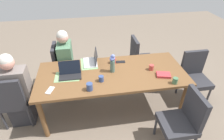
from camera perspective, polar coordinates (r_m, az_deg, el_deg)
The scene contains 22 objects.
ground_plane at distance 3.29m, azimuth -0.00°, elevation -11.71°, with size 10.00×10.00×0.00m, color #756656.
dining_table at distance 2.84m, azimuth -0.00°, elevation -2.07°, with size 2.24×0.95×0.76m.
chair_far_left_near at distance 3.59m, azimuth -14.90°, elevation 1.67°, with size 0.44×0.44×0.90m.
person_far_left_near at distance 3.52m, azimuth -13.82°, elevation 1.64°, with size 0.36×0.40×1.19m.
chair_head_left_left_mid at distance 3.09m, azimuth -28.31°, elevation -7.82°, with size 0.44×0.44×0.90m.
person_head_left_left_mid at distance 3.11m, azimuth -27.06°, elevation -6.48°, with size 0.40×0.36×1.19m.
chair_head_right_left_far at distance 3.51m, azimuth 24.15°, elevation -1.24°, with size 0.44×0.44×0.90m.
chair_far_right_near at distance 3.75m, azimuth 8.49°, elevation 4.03°, with size 0.44×0.44×0.90m.
chair_near_right_mid at distance 2.63m, azimuth 21.27°, elevation -13.94°, with size 0.44×0.44×0.90m.
flower_vase at distance 2.73m, azimuth 0.13°, elevation 2.49°, with size 0.08×0.10×0.30m.
placemat_far_left_near at distance 3.03m, azimuth -7.13°, elevation 1.98°, with size 0.36×0.26×0.00m, color #7FAD70.
placemat_head_left_left_mid at distance 2.79m, azimuth -13.66°, elevation -1.96°, with size 0.36×0.26×0.00m, color #7FAD70.
laptop_head_left_left_mid at distance 2.78m, azimuth -12.85°, elevation -0.94°, with size 0.32×0.22×0.20m.
laptop_far_left_near at distance 3.02m, azimuth -6.26°, elevation 2.88°, with size 0.22×0.32×0.21m.
coffee_mug_near_left at distance 2.61m, azimuth -3.37°, elevation -2.69°, with size 0.07×0.07×0.08m, color #33477A.
coffee_mug_near_right at distance 2.46m, azimuth -6.96°, elevation -5.15°, with size 0.08×0.08×0.11m, color #33477A.
coffee_mug_centre_left at distance 2.91m, azimuth 12.08°, elevation 0.81°, with size 0.07×0.07×0.08m, color #AD3D38.
coffee_mug_centre_right at distance 3.00m, azimuth 0.40°, elevation 2.89°, with size 0.08×0.08×0.09m, color #AD3D38.
coffee_mug_far_left at distance 2.71m, azimuth 18.97°, elevation -3.13°, with size 0.07×0.07×0.09m, color #47704C.
book_red_cover at distance 2.82m, azimuth 15.65°, elevation -1.45°, with size 0.20×0.14×0.04m, color #B73338.
phone_black at distance 3.05m, azimuth 2.67°, elevation 2.54°, with size 0.15×0.07×0.01m, color black.
phone_silver at distance 2.60m, azimuth -18.65°, elevation -5.97°, with size 0.15×0.07×0.01m, color silver.
Camera 1 is at (-0.37, -2.26, 2.36)m, focal length 29.52 mm.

